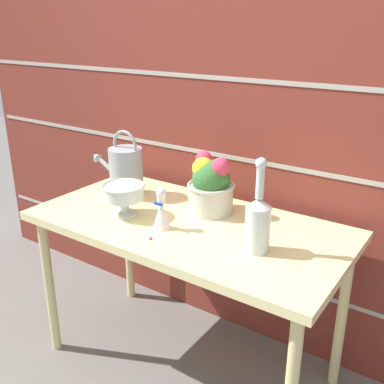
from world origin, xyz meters
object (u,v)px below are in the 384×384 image
(flower_planter, at_px, (211,185))
(figurine_vase, at_px, (161,212))
(crystal_pedestal_bowl, at_px, (124,194))
(glass_decanter, at_px, (258,221))
(watering_can, at_px, (126,171))

(flower_planter, relative_size, figurine_vase, 1.50)
(crystal_pedestal_bowl, relative_size, glass_decanter, 0.52)
(crystal_pedestal_bowl, bearing_deg, figurine_vase, -3.04)
(glass_decanter, bearing_deg, watering_can, 168.65)
(watering_can, distance_m, flower_planter, 0.44)
(flower_planter, xyz_separation_m, glass_decanter, (0.33, -0.21, -0.00))
(flower_planter, height_order, figurine_vase, flower_planter)
(crystal_pedestal_bowl, bearing_deg, flower_planter, 40.62)
(watering_can, xyz_separation_m, crystal_pedestal_bowl, (0.16, -0.19, -0.02))
(watering_can, height_order, glass_decanter, glass_decanter)
(watering_can, relative_size, crystal_pedestal_bowl, 1.74)
(watering_can, xyz_separation_m, glass_decanter, (0.77, -0.15, -0.00))
(watering_can, height_order, figurine_vase, watering_can)
(flower_planter, bearing_deg, crystal_pedestal_bowl, -139.38)
(crystal_pedestal_bowl, bearing_deg, watering_can, 130.27)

